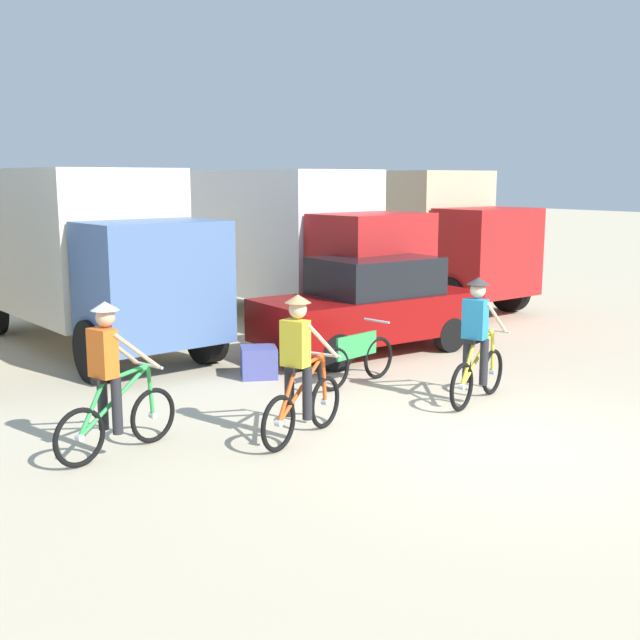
# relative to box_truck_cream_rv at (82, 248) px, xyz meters

# --- Properties ---
(ground_plane) EXTENTS (120.00, 120.00, 0.00)m
(ground_plane) POSITION_rel_box_truck_cream_rv_xyz_m (2.31, -8.48, -1.87)
(ground_plane) COLOR beige
(box_truck_cream_rv) EXTENTS (2.92, 6.92, 3.35)m
(box_truck_cream_rv) POSITION_rel_box_truck_cream_rv_xyz_m (0.00, 0.00, 0.00)
(box_truck_cream_rv) COLOR beige
(box_truck_cream_rv) RESTS_ON ground
(box_truck_avon_van) EXTENTS (3.10, 6.97, 3.35)m
(box_truck_avon_van) POSITION_rel_box_truck_cream_rv_xyz_m (4.54, 0.14, 0.00)
(box_truck_avon_van) COLOR white
(box_truck_avon_van) RESTS_ON ground
(box_truck_tan_camper) EXTENTS (2.73, 6.87, 3.35)m
(box_truck_tan_camper) POSITION_rel_box_truck_cream_rv_xyz_m (8.53, 0.71, 0.00)
(box_truck_tan_camper) COLOR #CCB78E
(box_truck_tan_camper) RESTS_ON ground
(sedan_parked) EXTENTS (4.20, 1.78, 1.76)m
(sedan_parked) POSITION_rel_box_truck_cream_rv_xyz_m (4.10, -3.60, -0.99)
(sedan_parked) COLOR maroon
(sedan_parked) RESTS_ON ground
(cyclist_orange_shirt) EXTENTS (1.67, 0.69, 1.82)m
(cyclist_orange_shirt) POSITION_rel_box_truck_cream_rv_xyz_m (-1.74, -6.22, -1.03)
(cyclist_orange_shirt) COLOR black
(cyclist_orange_shirt) RESTS_ON ground
(cyclist_cowboy_hat) EXTENTS (1.61, 0.81, 1.82)m
(cyclist_cowboy_hat) POSITION_rel_box_truck_cream_rv_xyz_m (0.33, -7.00, -1.03)
(cyclist_cowboy_hat) COLOR black
(cyclist_cowboy_hat) RESTS_ON ground
(cyclist_near_camera) EXTENTS (1.65, 0.74, 1.82)m
(cyclist_near_camera) POSITION_rel_box_truck_cream_rv_xyz_m (3.28, -7.08, -1.03)
(cyclist_near_camera) COLOR black
(cyclist_near_camera) RESTS_ON ground
(bicycle_spare) EXTENTS (1.71, 0.54, 0.97)m
(bicycle_spare) POSITION_rel_box_truck_cream_rv_xyz_m (2.51, -5.29, -1.48)
(bicycle_spare) COLOR black
(bicycle_spare) RESTS_ON ground
(supply_crate) EXTENTS (0.74, 0.73, 0.50)m
(supply_crate) POSITION_rel_box_truck_cream_rv_xyz_m (1.48, -4.03, -1.62)
(supply_crate) COLOR #4C5199
(supply_crate) RESTS_ON ground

